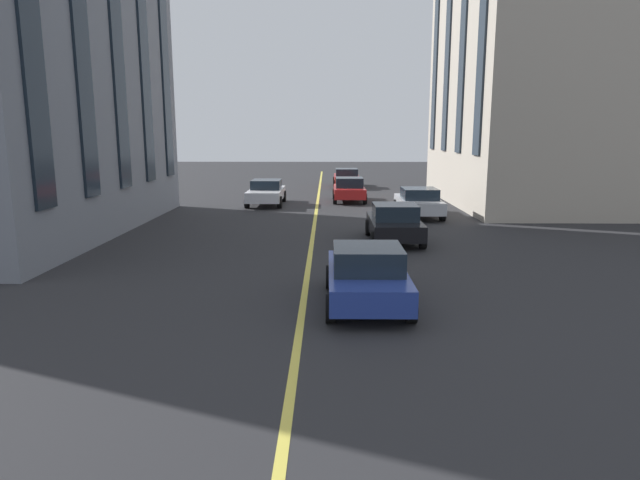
% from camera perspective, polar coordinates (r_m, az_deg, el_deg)
% --- Properties ---
extents(lane_centre_line, '(80.00, 0.16, 0.01)m').
position_cam_1_polar(lane_centre_line, '(18.12, -1.02, -1.44)').
color(lane_centre_line, '#D8C64C').
rests_on(lane_centre_line, ground_plane).
extents(car_black_trailing, '(3.90, 1.89, 1.40)m').
position_cam_1_polar(car_black_trailing, '(20.22, 7.69, 1.77)').
color(car_black_trailing, black).
rests_on(car_black_trailing, ground_plane).
extents(car_white_near, '(4.40, 1.95, 1.37)m').
position_cam_1_polar(car_white_near, '(30.79, -5.58, 4.96)').
color(car_white_near, silver).
rests_on(car_white_near, ground_plane).
extents(car_silver_mid, '(4.40, 1.95, 1.37)m').
position_cam_1_polar(car_silver_mid, '(26.63, 10.16, 3.90)').
color(car_silver_mid, '#B7BABF').
rests_on(car_silver_mid, ground_plane).
extents(car_red_parked_b, '(3.90, 1.89, 1.40)m').
position_cam_1_polar(car_red_parked_b, '(32.15, 3.03, 5.24)').
color(car_red_parked_b, '#B21E1E').
rests_on(car_red_parked_b, ground_plane).
extents(car_red_parked_a, '(4.40, 1.95, 1.37)m').
position_cam_1_polar(car_red_parked_a, '(40.88, 2.76, 6.47)').
color(car_red_parked_a, '#B21E1E').
rests_on(car_red_parked_a, ground_plane).
extents(car_blue_far, '(3.90, 1.89, 1.40)m').
position_cam_1_polar(car_blue_far, '(12.70, 4.88, -3.64)').
color(car_blue_far, navy).
rests_on(car_blue_far, ground_plane).
extents(building_right_near, '(14.53, 11.78, 20.71)m').
position_cam_1_polar(building_right_near, '(34.47, 24.16, 20.86)').
color(building_right_near, '#A89E8E').
rests_on(building_right_near, ground_plane).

